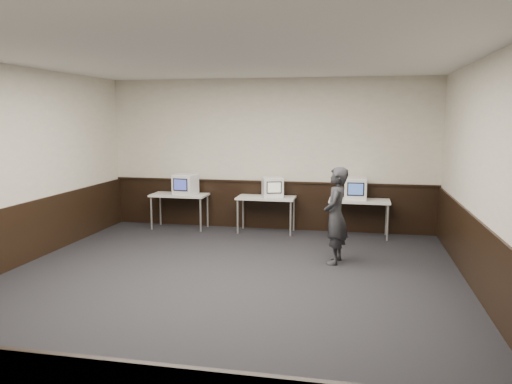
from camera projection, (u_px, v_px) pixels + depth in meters
The scene contains 15 objects.
floor at pixel (219, 289), 6.97m from camera, with size 8.00×8.00×0.00m, color black.
ceiling at pixel (217, 54), 6.50m from camera, with size 8.00×8.00×0.00m, color white.
back_wall at pixel (270, 155), 10.61m from camera, with size 7.00×7.00×0.00m, color beige.
front_wall at pixel (26, 254), 2.86m from camera, with size 7.00×7.00×0.00m, color beige.
right_wall at pixel (496, 182), 6.04m from camera, with size 8.00×8.00×0.00m, color beige.
wainscot_back at pixel (269, 206), 10.75m from camera, with size 6.98×0.04×1.00m, color black.
wainscot_right at pixel (488, 270), 6.21m from camera, with size 0.04×7.98×1.00m, color black.
wainscot_rail at pixel (269, 182), 10.66m from camera, with size 6.98×0.06×0.04m, color black.
desk_left at pixel (179, 197), 10.74m from camera, with size 1.20×0.60×0.75m.
desk_center at pixel (266, 200), 10.36m from camera, with size 1.20×0.60×0.75m.
desk_right at pixel (359, 203), 9.98m from camera, with size 1.20×0.60×0.75m.
emac_left at pixel (185, 184), 10.63m from camera, with size 0.49×0.52×0.44m.
emac_center at pixel (273, 187), 10.33m from camera, with size 0.52×0.54×0.41m.
emac_right at pixel (355, 189), 9.99m from camera, with size 0.45×0.48×0.44m.
person at pixel (336, 216), 8.13m from camera, with size 0.58×0.38×1.59m, color #25262A.
Camera 1 is at (1.85, -6.45, 2.38)m, focal length 35.00 mm.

